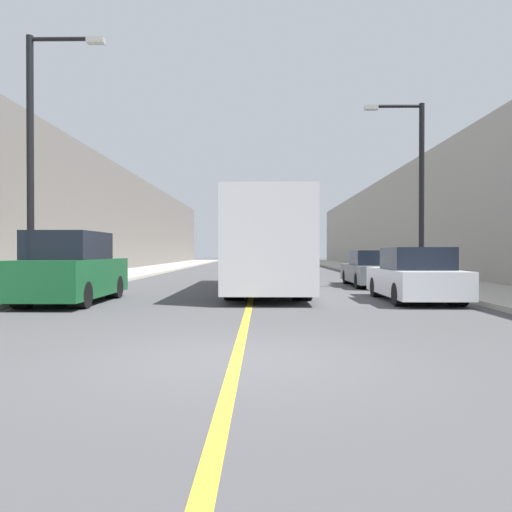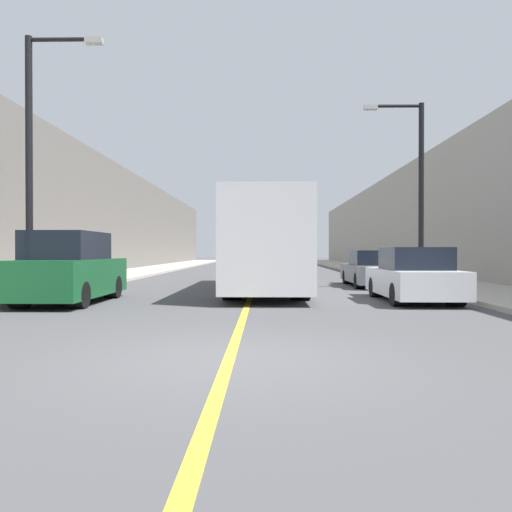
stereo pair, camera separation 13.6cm
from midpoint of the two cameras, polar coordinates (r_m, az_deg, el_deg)
name	(u,v)px [view 1 (the left image)]	position (r m, az deg, el deg)	size (l,w,h in m)	color
ground_plane	(236,359)	(6.77, -2.85, -11.71)	(200.00, 200.00, 0.00)	#474749
sidewalk_left	(152,270)	(37.54, -11.94, -1.53)	(3.64, 72.00, 0.14)	#B2AA9E
sidewalk_right	(365,270)	(37.37, 12.24, -1.54)	(3.64, 72.00, 0.14)	#B2AA9E
building_row_left	(100,220)	(38.61, -17.50, 3.94)	(4.00, 72.00, 7.45)	#66605B
building_row_right	(417,222)	(38.34, 17.86, 3.70)	(4.00, 72.00, 7.10)	gray
road_center_line	(258,271)	(36.63, 0.12, -1.67)	(0.16, 72.00, 0.01)	gold
bus	(267,244)	(17.97, 1.05, 1.42)	(2.55, 10.87, 3.19)	silver
parked_suv_left	(71,270)	(14.71, -20.59, -1.55)	(1.87, 4.47, 1.97)	#145128
car_right_near	(415,277)	(14.93, 17.45, -2.32)	(1.85, 4.25, 1.54)	silver
car_right_mid	(373,270)	(20.81, 13.00, -1.58)	(1.88, 4.56, 1.46)	#51565B
street_lamp_left	(37,149)	(15.94, -24.02, 11.08)	(2.25, 0.24, 7.47)	black
street_lamp_right	(416,182)	(19.85, 17.67, 8.07)	(2.25, 0.24, 6.84)	black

